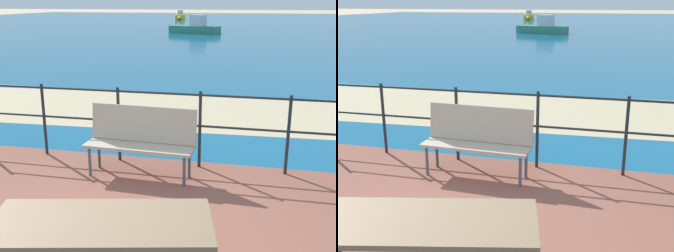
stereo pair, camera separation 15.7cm
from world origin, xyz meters
The scene contains 7 objects.
sea_water centered at (0.00, 40.00, 0.01)m, with size 90.00×90.00×0.01m, color #145B84.
beach_strip centered at (0.00, 5.74, 0.01)m, with size 54.00×3.24×0.01m, color tan.
picnic_table centered at (0.36, -0.65, 0.65)m, with size 1.81×1.66×0.79m.
park_bench centered at (-0.13, 1.98, 0.60)m, with size 1.47×0.49×0.92m.
railing_fence centered at (0.00, 2.42, 0.74)m, with size 5.94×0.04×1.09m.
boat_near centered at (-9.33, 51.03, 0.42)m, with size 1.50×3.66×1.21m.
boat_mid centered at (-3.81, 28.67, 0.42)m, with size 4.30×2.40×1.34m.
Camera 2 is at (1.54, -3.04, 2.31)m, focal length 44.88 mm.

